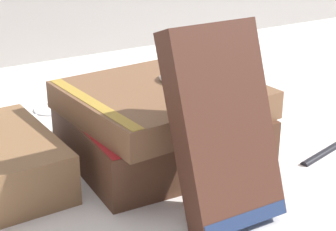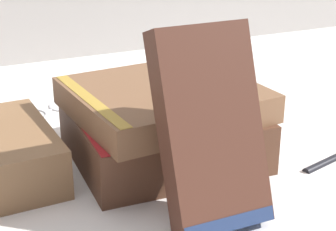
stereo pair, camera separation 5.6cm
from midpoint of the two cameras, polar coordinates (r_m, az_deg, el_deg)
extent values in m
plane|color=silver|center=(0.59, 3.01, -5.01)|extent=(3.00, 3.00, 0.00)
cube|color=#4C2D1E|center=(0.59, 2.26, -1.88)|extent=(0.19, 0.18, 0.05)
cube|color=maroon|center=(0.57, -5.63, -3.20)|extent=(0.02, 0.17, 0.05)
cube|color=brown|center=(0.58, 2.65, 1.66)|extent=(0.19, 0.18, 0.03)
cube|color=olive|center=(0.54, -4.94, 0.15)|extent=(0.02, 0.16, 0.03)
cube|color=#422319|center=(0.46, 7.71, -1.32)|extent=(0.08, 0.08, 0.17)
cube|color=navy|center=(0.48, 8.98, -10.62)|extent=(0.08, 0.03, 0.02)
cylinder|color=silver|center=(0.59, 4.41, 3.79)|extent=(0.04, 0.04, 0.01)
torus|color=silver|center=(0.59, 4.41, 3.79)|extent=(0.05, 0.05, 0.01)
sphere|color=silver|center=(0.61, 3.38, 4.40)|extent=(0.01, 0.01, 0.01)
torus|color=#ADADB2|center=(0.72, -11.82, 0.01)|extent=(0.06, 0.06, 0.00)
torus|color=#ADADB2|center=(0.75, -8.26, 1.08)|extent=(0.06, 0.06, 0.00)
cylinder|color=#ADADB2|center=(0.74, -10.01, 0.55)|extent=(0.02, 0.01, 0.00)
camera|label=1|loc=(0.03, -87.19, 1.13)|focal=60.00mm
camera|label=2|loc=(0.03, 92.81, -1.13)|focal=60.00mm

